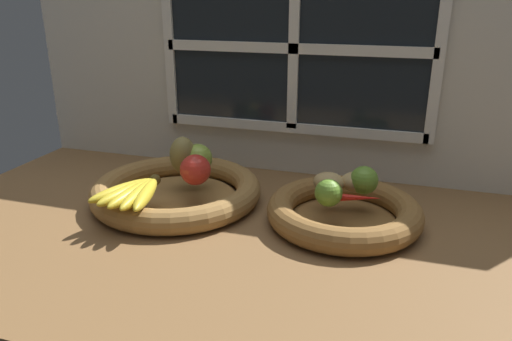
% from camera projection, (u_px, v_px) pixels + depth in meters
% --- Properties ---
extents(ground_plane, '(1.40, 0.90, 0.03)m').
position_uv_depth(ground_plane, '(259.00, 225.00, 0.99)').
color(ground_plane, brown).
extents(back_wall, '(1.40, 0.05, 0.55)m').
position_uv_depth(back_wall, '(296.00, 61.00, 1.15)').
color(back_wall, silver).
rests_on(back_wall, ground_plane).
extents(fruit_bowl_left, '(0.37, 0.37, 0.05)m').
position_uv_depth(fruit_bowl_left, '(177.00, 191.00, 1.05)').
color(fruit_bowl_left, olive).
rests_on(fruit_bowl_left, ground_plane).
extents(fruit_bowl_right, '(0.31, 0.31, 0.05)m').
position_uv_depth(fruit_bowl_right, '(344.00, 212.00, 0.95)').
color(fruit_bowl_right, brown).
rests_on(fruit_bowl_right, ground_plane).
extents(apple_red_right, '(0.07, 0.07, 0.07)m').
position_uv_depth(apple_red_right, '(195.00, 170.00, 1.00)').
color(apple_red_right, red).
rests_on(apple_red_right, fruit_bowl_left).
extents(apple_green_back, '(0.06, 0.06, 0.06)m').
position_uv_depth(apple_green_back, '(198.00, 158.00, 1.08)').
color(apple_green_back, '#8CAD3D').
rests_on(apple_green_back, fruit_bowl_left).
extents(pear_brown, '(0.06, 0.07, 0.08)m').
position_uv_depth(pear_brown, '(183.00, 155.00, 1.07)').
color(pear_brown, olive).
rests_on(pear_brown, fruit_bowl_left).
extents(banana_bunch_front, '(0.13, 0.17, 0.03)m').
position_uv_depth(banana_bunch_front, '(134.00, 192.00, 0.94)').
color(banana_bunch_front, gold).
rests_on(banana_bunch_front, fruit_bowl_left).
extents(potato_oblong, '(0.07, 0.06, 0.04)m').
position_uv_depth(potato_oblong, '(329.00, 182.00, 0.97)').
color(potato_oblong, tan).
rests_on(potato_oblong, fruit_bowl_right).
extents(potato_back, '(0.09, 0.07, 0.04)m').
position_uv_depth(potato_back, '(359.00, 182.00, 0.97)').
color(potato_back, tan).
rests_on(potato_back, fruit_bowl_right).
extents(lime_near, '(0.05, 0.05, 0.05)m').
position_uv_depth(lime_near, '(329.00, 193.00, 0.90)').
color(lime_near, olive).
rests_on(lime_near, fruit_bowl_right).
extents(lime_far, '(0.06, 0.06, 0.06)m').
position_uv_depth(lime_far, '(364.00, 180.00, 0.96)').
color(lime_far, olive).
rests_on(lime_far, fruit_bowl_right).
extents(chili_pepper, '(0.11, 0.05, 0.02)m').
position_uv_depth(chili_pepper, '(353.00, 198.00, 0.92)').
color(chili_pepper, red).
rests_on(chili_pepper, fruit_bowl_right).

